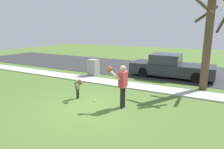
{
  "coord_description": "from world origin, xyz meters",
  "views": [
    {
      "loc": [
        4.29,
        -6.31,
        3.11
      ],
      "look_at": [
        0.01,
        1.73,
        1.0
      ],
      "focal_mm": 31.85,
      "sensor_mm": 36.0,
      "label": 1
    }
  ],
  "objects_px": {
    "person_adult": "(122,82)",
    "person_child": "(78,86)",
    "baseball": "(95,100)",
    "parked_pickup_dark": "(170,67)",
    "street_tree_near": "(208,36)",
    "utility_cabinet": "(93,68)"
  },
  "relations": [
    {
      "from": "baseball",
      "to": "parked_pickup_dark",
      "type": "xyz_separation_m",
      "value": [
        1.92,
        6.14,
        0.64
      ]
    },
    {
      "from": "person_child",
      "to": "utility_cabinet",
      "type": "bearing_deg",
      "value": 114.44
    },
    {
      "from": "street_tree_near",
      "to": "parked_pickup_dark",
      "type": "height_order",
      "value": "street_tree_near"
    },
    {
      "from": "person_adult",
      "to": "street_tree_near",
      "type": "height_order",
      "value": "street_tree_near"
    },
    {
      "from": "person_adult",
      "to": "utility_cabinet",
      "type": "relative_size",
      "value": 1.55
    },
    {
      "from": "person_child",
      "to": "parked_pickup_dark",
      "type": "distance_m",
      "value": 6.81
    },
    {
      "from": "baseball",
      "to": "parked_pickup_dark",
      "type": "bearing_deg",
      "value": 72.63
    },
    {
      "from": "person_adult",
      "to": "person_child",
      "type": "distance_m",
      "value": 2.16
    },
    {
      "from": "person_child",
      "to": "baseball",
      "type": "relative_size",
      "value": 13.07
    },
    {
      "from": "utility_cabinet",
      "to": "parked_pickup_dark",
      "type": "bearing_deg",
      "value": 24.46
    },
    {
      "from": "utility_cabinet",
      "to": "baseball",
      "type": "bearing_deg",
      "value": -56.27
    },
    {
      "from": "utility_cabinet",
      "to": "parked_pickup_dark",
      "type": "height_order",
      "value": "parked_pickup_dark"
    },
    {
      "from": "person_child",
      "to": "street_tree_near",
      "type": "xyz_separation_m",
      "value": [
        4.84,
        4.22,
        2.14
      ]
    },
    {
      "from": "utility_cabinet",
      "to": "street_tree_near",
      "type": "xyz_separation_m",
      "value": [
        6.76,
        0.06,
        2.22
      ]
    },
    {
      "from": "person_child",
      "to": "street_tree_near",
      "type": "height_order",
      "value": "street_tree_near"
    },
    {
      "from": "utility_cabinet",
      "to": "street_tree_near",
      "type": "relative_size",
      "value": 0.21
    },
    {
      "from": "parked_pickup_dark",
      "to": "street_tree_near",
      "type": "bearing_deg",
      "value": -43.51
    },
    {
      "from": "utility_cabinet",
      "to": "street_tree_near",
      "type": "distance_m",
      "value": 7.12
    },
    {
      "from": "street_tree_near",
      "to": "parked_pickup_dark",
      "type": "relative_size",
      "value": 1.0
    },
    {
      "from": "person_child",
      "to": "parked_pickup_dark",
      "type": "height_order",
      "value": "parked_pickup_dark"
    },
    {
      "from": "baseball",
      "to": "utility_cabinet",
      "type": "bearing_deg",
      "value": 123.73
    },
    {
      "from": "person_child",
      "to": "baseball",
      "type": "xyz_separation_m",
      "value": [
        0.78,
        0.12,
        -0.6
      ]
    }
  ]
}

